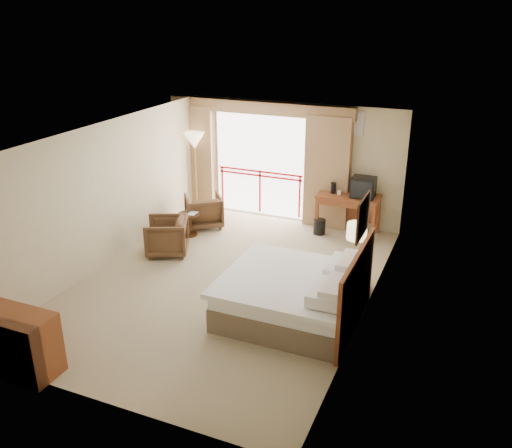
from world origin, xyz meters
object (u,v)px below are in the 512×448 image
at_px(side_table, 189,220).
at_px(floor_lamp, 195,144).
at_px(armchair_near, 168,253).
at_px(desk, 349,203).
at_px(dresser, 10,341).
at_px(nightstand, 353,273).
at_px(bed, 295,295).
at_px(wastebasket, 319,227).
at_px(tv, 363,187).
at_px(armchair_far, 204,226).
at_px(table_lamp, 357,232).

xyz_separation_m(side_table, floor_lamp, (-0.61, 1.46, 1.31)).
distance_m(armchair_near, floor_lamp, 3.02).
height_order(desk, dresser, dresser).
xyz_separation_m(nightstand, floor_lamp, (-4.44, 2.42, 1.37)).
bearing_deg(side_table, nightstand, -14.11).
distance_m(bed, wastebasket, 3.48).
relative_size(tv, dresser, 0.37).
relative_size(tv, wastebasket, 1.48).
relative_size(nightstand, side_table, 1.16).
bearing_deg(dresser, tv, 63.15).
xyz_separation_m(tv, wastebasket, (-0.84, -0.27, -0.93)).
bearing_deg(wastebasket, desk, 31.95).
distance_m(bed, floor_lamp, 5.45).
bearing_deg(dresser, bed, 42.46).
bearing_deg(bed, desk, 91.21).
bearing_deg(side_table, bed, -34.95).
relative_size(wastebasket, armchair_near, 0.40).
xyz_separation_m(wastebasket, dresser, (-2.47, -6.24, 0.28)).
distance_m(desk, floor_lamp, 3.85).
height_order(nightstand, dresser, dresser).
bearing_deg(tv, nightstand, -90.95).
relative_size(nightstand, floor_lamp, 0.30).
distance_m(tv, armchair_far, 3.65).
height_order(nightstand, table_lamp, table_lamp).
distance_m(table_lamp, floor_lamp, 5.07).
bearing_deg(wastebasket, floor_lamp, 175.21).
relative_size(armchair_far, dresser, 0.60).
bearing_deg(floor_lamp, desk, 1.07).
relative_size(armchair_near, side_table, 1.62).
relative_size(armchair_near, floor_lamp, 0.42).
xyz_separation_m(table_lamp, side_table, (-3.83, 0.91, -0.71)).
relative_size(bed, nightstand, 3.65).
height_order(tv, wastebasket, tv).
xyz_separation_m(table_lamp, dresser, (-3.72, -4.14, -0.61)).
bearing_deg(table_lamp, floor_lamp, 151.92).
xyz_separation_m(desk, side_table, (-3.11, -1.53, -0.33)).
xyz_separation_m(bed, armchair_far, (-3.15, 2.83, -0.38)).
bearing_deg(dresser, nightstand, 47.75).
bearing_deg(dresser, desk, 65.51).
xyz_separation_m(nightstand, table_lamp, (-0.00, 0.05, 0.77)).
bearing_deg(nightstand, dresser, -136.95).
distance_m(wastebasket, armchair_near, 3.34).
distance_m(table_lamp, armchair_far, 4.21).
height_order(floor_lamp, dresser, floor_lamp).
bearing_deg(armchair_near, side_table, 158.02).
height_order(wastebasket, armchair_near, armchair_near).
height_order(tv, armchair_far, tv).
xyz_separation_m(armchair_near, side_table, (-0.05, 0.99, 0.35)).
relative_size(nightstand, table_lamp, 0.96).
bearing_deg(table_lamp, side_table, 166.60).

